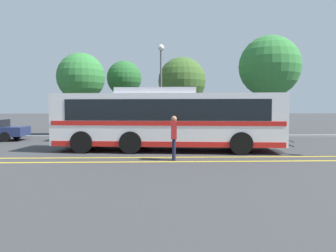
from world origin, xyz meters
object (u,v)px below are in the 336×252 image
Objects in this scene: street_lamp at (161,75)px; pedestrian_0 at (174,135)px; tree_3 at (124,79)px; parked_car_2 at (174,128)px; tree_1 at (182,81)px; parked_car_1 at (90,129)px; transit_bus at (168,118)px; tree_2 at (81,77)px; tree_0 at (270,67)px.

pedestrian_0 is at bearing -88.18° from street_lamp.
street_lamp is 5.24m from tree_3.
parked_car_2 is 5.83m from tree_1.
tree_1 is at bearing -51.80° from parked_car_1.
transit_bus is at bearing -138.03° from parked_car_1.
street_lamp is at bearing -152.31° from parked_car_2.
street_lamp is at bearing -172.36° from transit_bus.
pedestrian_0 is 0.29× the size of tree_2.
tree_3 is at bearing 124.79° from street_lamp.
street_lamp is 1.07× the size of tree_1.
tree_0 is at bearing -7.62° from tree_1.
parked_car_1 is at bearing -103.81° from tree_3.
street_lamp reaches higher than tree_2.
transit_bus is 8.07m from street_lamp.
transit_bus reaches higher than parked_car_2.
tree_2 is (-1.22, 3.22, 3.55)m from parked_car_1.
street_lamp is (-0.20, 7.55, 2.85)m from transit_bus.
tree_0 reaches higher than street_lamp.
tree_1 is (1.37, 13.21, 3.17)m from pedestrian_0.
tree_3 is (-3.83, 6.22, 3.74)m from parked_car_2.
tree_1 is (-6.67, 0.89, -1.06)m from tree_0.
tree_3 is (-2.99, 4.31, 0.09)m from street_lamp.
parked_car_2 is 0.72× the size of tree_3.
street_lamp reaches higher than tree_3.
tree_2 is at bearing -167.23° from tree_1.
parked_car_2 is at bearing -58.38° from tree_3.
tree_2 is (-7.51, -1.70, 0.12)m from tree_1.
tree_1 is (1.50, 10.28, 2.62)m from transit_bus.
tree_1 is at bearing 173.52° from parked_car_2.
parked_car_2 is at bearing -153.56° from tree_0.
tree_0 is at bearing 145.10° from transit_bus.
transit_bus is at bearing -74.94° from tree_3.
parked_car_2 is at bearing -66.38° from street_lamp.
transit_bus is 1.83× the size of tree_1.
parked_car_2 is 0.71× the size of tree_2.
parked_car_2 is 8.08m from tree_2.
tree_2 is at bearing 31.89° from pedestrian_0.
parked_car_1 is at bearing -82.94° from parked_car_2.
tree_2 is at bearing 20.93° from parked_car_1.
tree_2 is at bearing -176.73° from tree_0.
street_lamp is at bearing -55.21° from tree_3.
pedestrian_0 is 0.29× the size of tree_1.
transit_bus is 1.70× the size of street_lamp.
tree_0 is at bearing 120.51° from parked_car_2.
tree_3 is (-3.33, 14.79, 3.50)m from pedestrian_0.
transit_bus is at bearing 6.42° from pedestrian_0.
parked_car_2 is (0.64, 5.64, -0.80)m from transit_bus.
tree_1 is 7.70m from tree_2.
parked_car_1 is 14.29m from tree_0.
pedestrian_0 is (4.92, -8.29, 0.25)m from parked_car_1.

